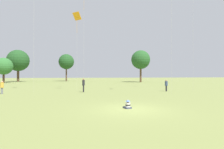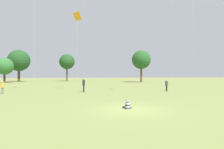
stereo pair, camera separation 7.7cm
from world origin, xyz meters
TOP-DOWN VIEW (x-y plane):
  - ground_plane at (0.00, 0.00)m, footprint 300.00×300.00m
  - seated_toddler at (-0.11, 0.27)m, footprint 0.52×0.60m
  - person_standing_0 at (-11.98, 11.85)m, footprint 0.52×0.52m
  - person_standing_1 at (8.72, 11.09)m, footprint 0.48×0.48m
  - person_standing_2 at (-2.49, 12.24)m, footprint 0.38×0.38m
  - kite_0 at (-2.24, 16.73)m, footprint 0.81×0.67m
  - kite_4 at (-3.32, 14.40)m, footprint 1.33×1.28m
  - distant_tree_0 at (-23.92, 44.98)m, footprint 4.92×4.92m
  - distant_tree_1 at (17.03, 42.23)m, footprint 6.03×6.03m
  - distant_tree_2 at (-23.05, 54.98)m, footprint 7.36×7.36m
  - distant_tree_3 at (-6.91, 56.64)m, footprint 5.68×5.68m

SIDE VIEW (x-z plane):
  - ground_plane at x=0.00m, z-range 0.00..0.00m
  - seated_toddler at x=-0.11m, z-range -0.06..0.50m
  - person_standing_0 at x=-11.98m, z-range 0.14..1.68m
  - person_standing_1 at x=8.72m, z-range 0.14..1.74m
  - person_standing_2 at x=-2.49m, z-range 0.19..1.97m
  - distant_tree_0 at x=-23.92m, z-range 1.17..8.49m
  - distant_tree_1 at x=17.03m, z-range 2.08..12.35m
  - distant_tree_3 at x=-6.91m, z-range 2.21..12.39m
  - distant_tree_2 at x=-23.05m, z-range 1.81..12.85m
  - kite_4 at x=-3.32m, z-range 4.80..15.91m
  - kite_0 at x=-2.24m, z-range 6.24..21.26m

